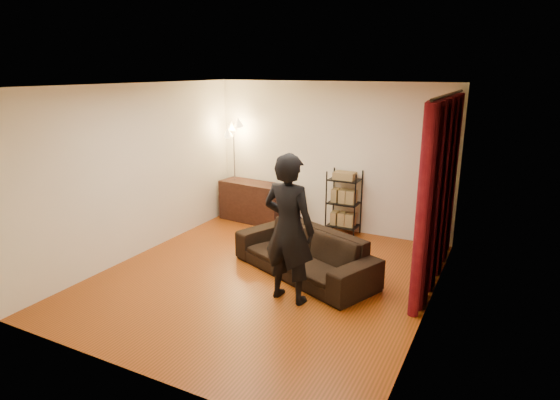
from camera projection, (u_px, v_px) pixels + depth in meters
The scene contains 14 objects.
floor at pixel (264, 277), 6.74m from camera, with size 5.00×5.00×0.00m, color #8E3A12.
ceiling at pixel (263, 85), 6.01m from camera, with size 5.00×5.00×0.00m, color white.
wall_back at pixel (330, 157), 8.52m from camera, with size 5.00×5.00×0.00m, color beige.
wall_front at pixel (130, 246), 4.23m from camera, with size 5.00×5.00×0.00m, color beige.
wall_left at pixel (139, 171), 7.36m from camera, with size 5.00×5.00×0.00m, color beige.
wall_right at pixel (434, 208), 5.39m from camera, with size 5.00×5.00×0.00m, color beige.
curtain_rod at pixel (449, 94), 6.07m from camera, with size 0.04×0.04×2.65m, color black.
curtain at pixel (438, 191), 6.43m from camera, with size 0.22×2.65×2.55m, color maroon, non-canonical shape.
sofa at pixel (304, 253), 6.78m from camera, with size 2.25×0.88×0.66m, color black.
person at pixel (289, 229), 5.86m from camera, with size 0.71×0.46×1.93m, color black.
media_cabinet at pixel (253, 202), 9.16m from camera, with size 1.33×0.50×0.78m, color #331A12.
storage_boxes at pixel (293, 208), 8.73m from camera, with size 0.32×0.26×0.80m, color silver, non-canonical shape.
wire_shelf at pixel (344, 203), 8.37m from camera, with size 0.53×0.37×1.17m, color black, non-canonical shape.
floor_lamp at pixel (235, 171), 9.20m from camera, with size 0.35×0.35×1.93m, color silver, non-canonical shape.
Camera 1 is at (3.01, -5.41, 2.90)m, focal length 30.00 mm.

